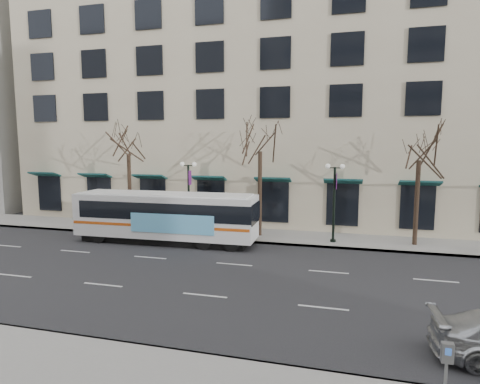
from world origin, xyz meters
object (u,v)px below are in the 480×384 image
(lamp_post_left, at_px, (189,194))
(city_bus, at_px, (166,216))
(tree_far_left, at_px, (128,141))
(tree_far_mid, at_px, (260,137))
(lamp_post_right, at_px, (334,199))
(tree_far_right, at_px, (420,145))
(pay_station, at_px, (447,357))

(lamp_post_left, bearing_deg, city_bus, -104.16)
(tree_far_left, distance_m, tree_far_mid, 10.00)
(tree_far_left, bearing_deg, lamp_post_right, -2.29)
(tree_far_right, xyz_separation_m, pay_station, (-1.65, -16.10, -5.29))
(lamp_post_left, relative_size, pay_station, 3.84)
(tree_far_mid, height_order, pay_station, tree_far_mid)
(tree_far_left, height_order, pay_station, tree_far_left)
(lamp_post_left, distance_m, pay_station, 20.53)
(tree_far_left, height_order, lamp_post_left, tree_far_left)
(tree_far_left, bearing_deg, lamp_post_left, -6.83)
(lamp_post_right, relative_size, city_bus, 0.43)
(tree_far_left, relative_size, tree_far_right, 1.03)
(tree_far_mid, relative_size, pay_station, 6.31)
(tree_far_right, height_order, city_bus, tree_far_right)
(tree_far_mid, xyz_separation_m, city_bus, (-5.60, -3.00, -5.12))
(tree_far_left, xyz_separation_m, city_bus, (4.40, -3.00, -4.91))
(tree_far_right, bearing_deg, lamp_post_right, -173.15)
(lamp_post_left, relative_size, city_bus, 0.43)
(lamp_post_right, height_order, pay_station, lamp_post_right)
(tree_far_left, height_order, city_bus, tree_far_left)
(tree_far_mid, relative_size, lamp_post_left, 1.64)
(tree_far_mid, distance_m, lamp_post_left, 6.40)
(tree_far_left, distance_m, pay_station, 25.04)
(tree_far_mid, bearing_deg, city_bus, -151.80)
(pay_station, bearing_deg, city_bus, 136.80)
(tree_far_right, xyz_separation_m, city_bus, (-15.60, -3.00, -4.63))
(tree_far_mid, bearing_deg, lamp_post_left, -173.15)
(tree_far_right, height_order, lamp_post_left, tree_far_right)
(tree_far_right, bearing_deg, tree_far_left, 180.00)
(tree_far_left, relative_size, lamp_post_right, 1.60)
(city_bus, bearing_deg, lamp_post_right, 11.21)
(pay_station, bearing_deg, lamp_post_left, 130.73)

